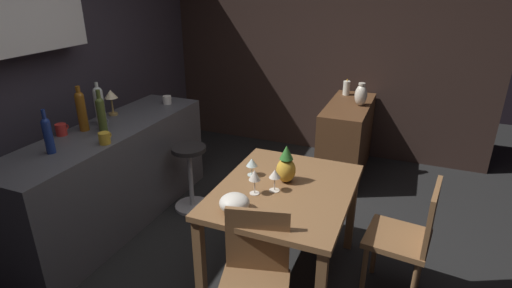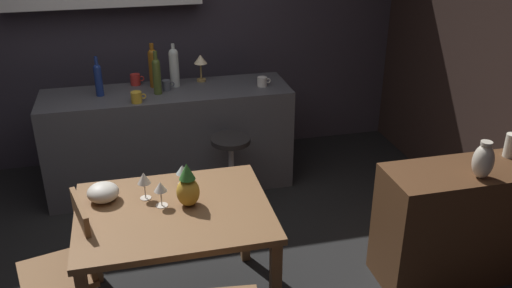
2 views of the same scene
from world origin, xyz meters
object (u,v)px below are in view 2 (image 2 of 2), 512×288
Objects in this scene: cup_mustard at (137,97)px; vase_ceramic_ivory at (483,161)px; wine_bottle_clear at (174,66)px; cup_white at (262,82)px; wine_glass_center at (182,170)px; sideboard_cabinet at (460,223)px; counter_lamp at (201,62)px; wine_glass_left at (144,179)px; fruit_bowl at (103,192)px; cup_red at (136,80)px; wine_bottle_amber at (153,66)px; wine_glass_right at (160,188)px; pillar_candle_tall at (511,145)px; wine_bottle_cobalt at (98,78)px; cup_slate at (167,85)px; dining_table at (174,222)px; wine_bottle_olive at (157,74)px; chair_near_window at (68,265)px; bar_stool at (231,171)px; pineapple_centerpiece at (188,187)px.

cup_mustard is 2.60m from vase_ceramic_ivory.
wine_bottle_clear is 0.77m from cup_white.
wine_glass_center is at bearing -78.62° from cup_mustard.
counter_lamp is (-1.45, 1.93, 0.67)m from sideboard_cabinet.
wine_glass_left is at bearing -127.74° from cup_white.
wine_bottle_clear is at bearing 44.47° from cup_mustard.
wine_glass_left is at bearing 169.61° from vase_ceramic_ivory.
wine_glass_center is 0.71× the size of fruit_bowl.
cup_red is at bearing 160.62° from wine_bottle_clear.
wine_glass_left is 0.46× the size of wine_bottle_amber.
wine_bottle_clear reaches higher than cup_white.
pillar_candle_tall is (2.31, -0.05, 0.04)m from wine_glass_right.
counter_lamp is at bearing 62.78° from fruit_bowl.
wine_bottle_cobalt reaches higher than cup_slate.
wine_bottle_amber is at bearing 74.89° from fruit_bowl.
dining_table is 1.46m from cup_mustard.
dining_table is 1.65m from wine_bottle_olive.
vase_ceramic_ivory is (-0.36, -0.22, 0.03)m from pillar_candle_tall.
wine_glass_center is 1.52m from wine_bottle_amber.
wine_bottle_amber is 1.04× the size of wine_bottle_olive.
cup_red is at bearing 141.09° from cup_slate.
cup_mustard is (-1.07, -0.15, 0.00)m from cup_white.
sideboard_cabinet is (1.90, -0.09, -0.24)m from dining_table.
pillar_candle_tall is at bearing -7.41° from wine_glass_center.
wine_bottle_amber reaches higher than cup_white.
chair_near_window is at bearing -104.84° from cup_red.
wine_bottle_amber reaches higher than vase_ceramic_ivory.
wine_glass_right is 1.97m from vase_ceramic_ivory.
cup_white is (0.94, 1.57, 0.29)m from dining_table.
cup_mustard is (-0.01, -0.45, -0.00)m from cup_red.
dining_table is 1.92m from vase_ceramic_ivory.
wine_bottle_cobalt is 0.39m from cup_mustard.
wine_glass_left is 1.31× the size of wine_glass_center.
pineapple_centerpiece is at bearing -113.22° from bar_stool.
wine_glass_left is at bearing 128.73° from wine_glass_right.
fruit_bowl is 0.77× the size of vase_ceramic_ivory.
cup_slate is (0.08, 0.08, -0.12)m from wine_bottle_olive.
wine_bottle_amber is at bearing 92.38° from wine_glass_center.
wine_bottle_olive reaches higher than sideboard_cabinet.
dining_table is 1.94m from counter_lamp.
wine_bottle_olive is at bearing -148.52° from counter_lamp.
wine_bottle_olive is 0.47m from wine_bottle_cobalt.
pineapple_centerpiece is at bearing -88.19° from wine_bottle_olive.
cup_red is at bearing 80.76° from fruit_bowl.
wine_glass_right is at bearing -51.27° from wine_glass_left.
wine_glass_left is 0.47× the size of wine_bottle_clear.
sideboard_cabinet is 9.28× the size of cup_white.
wine_bottle_olive is at bearing -85.48° from wine_bottle_amber.
bar_stool is at bearing -28.57° from wine_bottle_cobalt.
cup_white is 2.04m from pillar_candle_tall.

